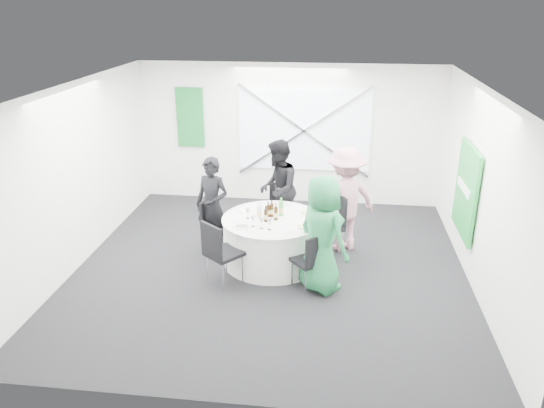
# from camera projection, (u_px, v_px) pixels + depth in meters

# --- Properties ---
(floor) EXTENTS (6.00, 6.00, 0.00)m
(floor) POSITION_uv_depth(u_px,v_px,m) (270.00, 268.00, 8.31)
(floor) COLOR black
(floor) RESTS_ON ground
(ceiling) EXTENTS (6.00, 6.00, 0.00)m
(ceiling) POSITION_uv_depth(u_px,v_px,m) (270.00, 88.00, 7.28)
(ceiling) COLOR white
(ceiling) RESTS_ON wall_back
(wall_back) EXTENTS (6.00, 0.00, 6.00)m
(wall_back) POSITION_uv_depth(u_px,v_px,m) (289.00, 135.00, 10.57)
(wall_back) COLOR white
(wall_back) RESTS_ON floor
(wall_front) EXTENTS (6.00, 0.00, 6.00)m
(wall_front) POSITION_uv_depth(u_px,v_px,m) (231.00, 287.00, 5.02)
(wall_front) COLOR white
(wall_front) RESTS_ON floor
(wall_left) EXTENTS (0.00, 6.00, 6.00)m
(wall_left) POSITION_uv_depth(u_px,v_px,m) (77.00, 176.00, 8.14)
(wall_left) COLOR white
(wall_left) RESTS_ON floor
(wall_right) EXTENTS (0.00, 6.00, 6.00)m
(wall_right) POSITION_uv_depth(u_px,v_px,m) (482.00, 192.00, 7.45)
(wall_right) COLOR white
(wall_right) RESTS_ON floor
(window_panel) EXTENTS (2.60, 0.03, 1.60)m
(window_panel) POSITION_uv_depth(u_px,v_px,m) (304.00, 131.00, 10.46)
(window_panel) COLOR white
(window_panel) RESTS_ON wall_back
(window_brace_a) EXTENTS (2.63, 0.05, 1.84)m
(window_brace_a) POSITION_uv_depth(u_px,v_px,m) (304.00, 131.00, 10.42)
(window_brace_a) COLOR silver
(window_brace_a) RESTS_ON window_panel
(window_brace_b) EXTENTS (2.63, 0.05, 1.84)m
(window_brace_b) POSITION_uv_depth(u_px,v_px,m) (304.00, 131.00, 10.42)
(window_brace_b) COLOR silver
(window_brace_b) RESTS_ON window_panel
(green_banner) EXTENTS (0.55, 0.04, 1.20)m
(green_banner) POSITION_uv_depth(u_px,v_px,m) (190.00, 118.00, 10.64)
(green_banner) COLOR #156C31
(green_banner) RESTS_ON wall_back
(green_sign) EXTENTS (0.05, 1.20, 1.40)m
(green_sign) POSITION_uv_depth(u_px,v_px,m) (466.00, 191.00, 8.09)
(green_sign) COLOR green
(green_sign) RESTS_ON wall_right
(banquet_table) EXTENTS (1.56, 1.56, 0.76)m
(banquet_table) POSITION_uv_depth(u_px,v_px,m) (272.00, 241.00, 8.35)
(banquet_table) COLOR silver
(banquet_table) RESTS_ON floor
(chair_back) EXTENTS (0.41, 0.42, 0.91)m
(chair_back) POSITION_uv_depth(u_px,v_px,m) (280.00, 205.00, 9.35)
(chair_back) COLOR black
(chair_back) RESTS_ON floor
(chair_back_left) EXTENTS (0.50, 0.50, 0.86)m
(chair_back_left) POSITION_uv_depth(u_px,v_px,m) (213.00, 221.00, 8.77)
(chair_back_left) COLOR black
(chair_back_left) RESTS_ON floor
(chair_back_right) EXTENTS (0.62, 0.62, 1.02)m
(chair_back_right) POSITION_uv_depth(u_px,v_px,m) (332.00, 220.00, 8.56)
(chair_back_right) COLOR black
(chair_back_right) RESTS_ON floor
(chair_front_right) EXTENTS (0.57, 0.57, 0.89)m
(chair_front_right) POSITION_uv_depth(u_px,v_px,m) (312.00, 258.00, 7.50)
(chair_front_right) COLOR black
(chair_front_right) RESTS_ON floor
(chair_front_left) EXTENTS (0.64, 0.65, 1.01)m
(chair_front_left) POSITION_uv_depth(u_px,v_px,m) (219.00, 249.00, 7.59)
(chair_front_left) COLOR black
(chair_front_left) RESTS_ON floor
(person_man_back_left) EXTENTS (0.67, 0.54, 1.60)m
(person_man_back_left) POSITION_uv_depth(u_px,v_px,m) (212.00, 205.00, 8.63)
(person_man_back_left) COLOR black
(person_man_back_left) RESTS_ON floor
(person_man_back) EXTENTS (0.48, 0.85, 1.72)m
(person_man_back) POSITION_uv_depth(u_px,v_px,m) (278.00, 189.00, 9.17)
(person_man_back) COLOR black
(person_man_back) RESTS_ON floor
(person_woman_pink) EXTENTS (1.25, 1.02, 1.76)m
(person_woman_pink) POSITION_uv_depth(u_px,v_px,m) (345.00, 200.00, 8.63)
(person_woman_pink) COLOR #C07C8E
(person_woman_pink) RESTS_ON floor
(person_woman_green) EXTENTS (0.99, 0.97, 1.72)m
(person_woman_green) POSITION_uv_depth(u_px,v_px,m) (322.00, 234.00, 7.42)
(person_woman_green) COLOR #217943
(person_woman_green) RESTS_ON floor
(plate_back) EXTENTS (0.26, 0.26, 0.01)m
(plate_back) POSITION_uv_depth(u_px,v_px,m) (278.00, 205.00, 8.72)
(plate_back) COLOR white
(plate_back) RESTS_ON banquet_table
(plate_back_left) EXTENTS (0.26, 0.26, 0.01)m
(plate_back_left) POSITION_uv_depth(u_px,v_px,m) (245.00, 209.00, 8.56)
(plate_back_left) COLOR white
(plate_back_left) RESTS_ON banquet_table
(plate_back_right) EXTENTS (0.27, 0.27, 0.04)m
(plate_back_right) POSITION_uv_depth(u_px,v_px,m) (306.00, 213.00, 8.37)
(plate_back_right) COLOR white
(plate_back_right) RESTS_ON banquet_table
(plate_front_right) EXTENTS (0.28, 0.28, 0.04)m
(plate_front_right) POSITION_uv_depth(u_px,v_px,m) (303.00, 227.00, 7.85)
(plate_front_right) COLOR white
(plate_front_right) RESTS_ON banquet_table
(plate_front_left) EXTENTS (0.25, 0.25, 0.01)m
(plate_front_left) POSITION_uv_depth(u_px,v_px,m) (241.00, 226.00, 7.92)
(plate_front_left) COLOR white
(plate_front_left) RESTS_ON banquet_table
(napkin) EXTENTS (0.20, 0.16, 0.05)m
(napkin) POSITION_uv_depth(u_px,v_px,m) (242.00, 224.00, 7.90)
(napkin) COLOR silver
(napkin) RESTS_ON plate_front_left
(beer_bottle_a) EXTENTS (0.06, 0.06, 0.25)m
(beer_bottle_a) POSITION_uv_depth(u_px,v_px,m) (268.00, 211.00, 8.25)
(beer_bottle_a) COLOR #341E09
(beer_bottle_a) RESTS_ON banquet_table
(beer_bottle_b) EXTENTS (0.06, 0.06, 0.27)m
(beer_bottle_b) POSITION_uv_depth(u_px,v_px,m) (272.00, 210.00, 8.25)
(beer_bottle_b) COLOR #341E09
(beer_bottle_b) RESTS_ON banquet_table
(beer_bottle_c) EXTENTS (0.06, 0.06, 0.27)m
(beer_bottle_c) POSITION_uv_depth(u_px,v_px,m) (276.00, 214.00, 8.13)
(beer_bottle_c) COLOR #341E09
(beer_bottle_c) RESTS_ON banquet_table
(beer_bottle_d) EXTENTS (0.06, 0.06, 0.26)m
(beer_bottle_d) POSITION_uv_depth(u_px,v_px,m) (266.00, 216.00, 8.07)
(beer_bottle_d) COLOR #341E09
(beer_bottle_d) RESTS_ON banquet_table
(green_water_bottle) EXTENTS (0.08, 0.08, 0.30)m
(green_water_bottle) POSITION_uv_depth(u_px,v_px,m) (281.00, 209.00, 8.28)
(green_water_bottle) COLOR green
(green_water_bottle) RESTS_ON banquet_table
(clear_water_bottle) EXTENTS (0.08, 0.08, 0.27)m
(clear_water_bottle) POSITION_uv_depth(u_px,v_px,m) (259.00, 212.00, 8.18)
(clear_water_bottle) COLOR silver
(clear_water_bottle) RESTS_ON banquet_table
(wine_glass_a) EXTENTS (0.07, 0.07, 0.17)m
(wine_glass_a) POSITION_uv_depth(u_px,v_px,m) (269.00, 222.00, 7.77)
(wine_glass_a) COLOR white
(wine_glass_a) RESTS_ON banquet_table
(wine_glass_b) EXTENTS (0.07, 0.07, 0.17)m
(wine_glass_b) POSITION_uv_depth(u_px,v_px,m) (261.00, 221.00, 7.82)
(wine_glass_b) COLOR white
(wine_glass_b) RESTS_ON banquet_table
(wine_glass_c) EXTENTS (0.07, 0.07, 0.17)m
(wine_glass_c) POSITION_uv_depth(u_px,v_px,m) (253.00, 219.00, 7.88)
(wine_glass_c) COLOR white
(wine_glass_c) RESTS_ON banquet_table
(wine_glass_d) EXTENTS (0.07, 0.07, 0.17)m
(wine_glass_d) POSITION_uv_depth(u_px,v_px,m) (248.00, 211.00, 8.18)
(wine_glass_d) COLOR white
(wine_glass_d) RESTS_ON banquet_table
(fork_a) EXTENTS (0.11, 0.12, 0.01)m
(fork_a) POSITION_uv_depth(u_px,v_px,m) (288.00, 232.00, 7.72)
(fork_a) COLOR silver
(fork_a) RESTS_ON banquet_table
(knife_a) EXTENTS (0.10, 0.13, 0.01)m
(knife_a) POSITION_uv_depth(u_px,v_px,m) (307.00, 224.00, 8.00)
(knife_a) COLOR silver
(knife_a) RESTS_ON banquet_table
(fork_b) EXTENTS (0.11, 0.13, 0.01)m
(fork_b) POSITION_uv_depth(u_px,v_px,m) (236.00, 222.00, 8.07)
(fork_b) COLOR silver
(fork_b) RESTS_ON banquet_table
(knife_b) EXTENTS (0.10, 0.13, 0.01)m
(knife_b) POSITION_uv_depth(u_px,v_px,m) (245.00, 229.00, 7.82)
(knife_b) COLOR silver
(knife_b) RESTS_ON banquet_table
(fork_c) EXTENTS (0.15, 0.02, 0.01)m
(fork_c) POSITION_uv_depth(u_px,v_px,m) (285.00, 205.00, 8.71)
(fork_c) COLOR silver
(fork_c) RESTS_ON banquet_table
(knife_c) EXTENTS (0.15, 0.03, 0.01)m
(knife_c) POSITION_uv_depth(u_px,v_px,m) (269.00, 205.00, 8.75)
(knife_c) COLOR silver
(knife_c) RESTS_ON banquet_table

